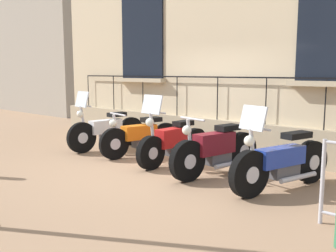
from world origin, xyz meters
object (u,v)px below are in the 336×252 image
motorcycle_blue (282,162)px  motorcycle_red (174,142)px  motorcycle_orange (141,137)px  motorcycle_maroon (216,151)px  motorcycle_white (107,130)px

motorcycle_blue → motorcycle_red: bearing=-94.3°
motorcycle_orange → motorcycle_maroon: bearing=83.7°
motorcycle_orange → motorcycle_red: size_ratio=1.01×
motorcycle_maroon → motorcycle_blue: size_ratio=0.99×
motorcycle_white → motorcycle_orange: 1.12m
motorcycle_maroon → motorcycle_white: bearing=-93.5°
motorcycle_red → motorcycle_maroon: bearing=83.3°
motorcycle_red → motorcycle_blue: (0.18, 2.36, 0.00)m
motorcycle_red → motorcycle_maroon: motorcycle_red is taller
motorcycle_orange → motorcycle_maroon: 2.16m
motorcycle_white → motorcycle_red: bearing=88.1°
motorcycle_maroon → motorcycle_red: bearing=-96.7°
motorcycle_orange → motorcycle_maroon: size_ratio=0.97×
motorcycle_white → motorcycle_orange: (-0.04, 1.12, -0.03)m
motorcycle_blue → motorcycle_maroon: bearing=-92.2°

